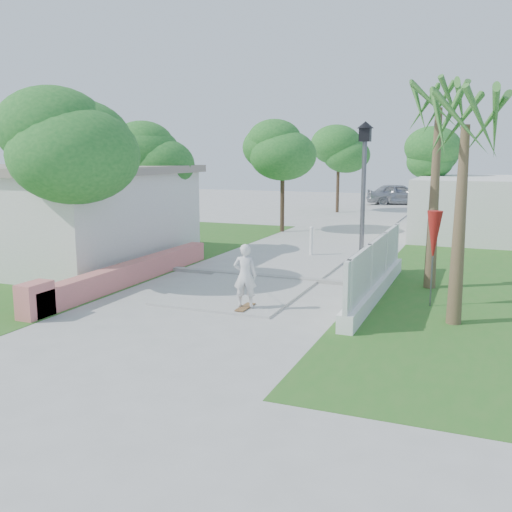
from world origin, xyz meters
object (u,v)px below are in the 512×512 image
at_px(patio_umbrella, 434,237).
at_px(skateboarder, 243,272).
at_px(parked_car, 399,194).
at_px(street_lamp, 363,200).
at_px(dog, 243,280).
at_px(bollard, 311,240).

relative_size(patio_umbrella, skateboarder, 0.87).
xyz_separation_m(patio_umbrella, parked_car, (-4.72, 28.29, -0.90)).
bearing_deg(patio_umbrella, street_lamp, 152.24).
distance_m(dog, parked_car, 28.27).
relative_size(street_lamp, skateboarder, 1.69).
bearing_deg(patio_umbrella, skateboarder, -165.93).
bearing_deg(parked_car, patio_umbrella, 171.90).
distance_m(bollard, skateboarder, 6.61).
xyz_separation_m(patio_umbrella, skateboarder, (-4.43, -1.11, -0.98)).
bearing_deg(dog, skateboarder, -63.44).
relative_size(street_lamp, dog, 6.83).
bearing_deg(street_lamp, patio_umbrella, -27.76).
xyz_separation_m(bollard, parked_car, (-0.12, 22.79, 0.20)).
bearing_deg(bollard, skateboarder, -88.55).
bearing_deg(parked_car, bollard, 162.73).
height_order(patio_umbrella, parked_car, patio_umbrella).
height_order(street_lamp, skateboarder, street_lamp).
height_order(patio_umbrella, dog, patio_umbrella).
bearing_deg(bollard, patio_umbrella, -50.09).
bearing_deg(dog, parked_car, 93.96).
xyz_separation_m(street_lamp, bollard, (-2.70, 4.50, -1.84)).
bearing_deg(bollard, dog, -93.11).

